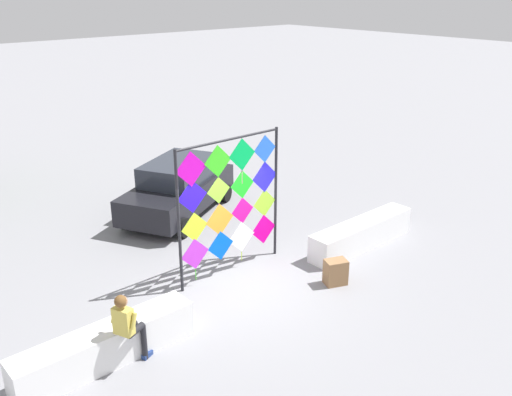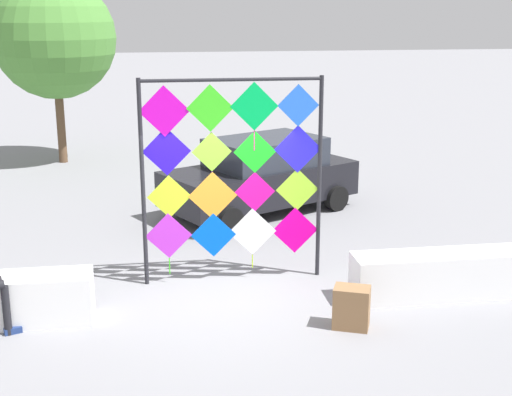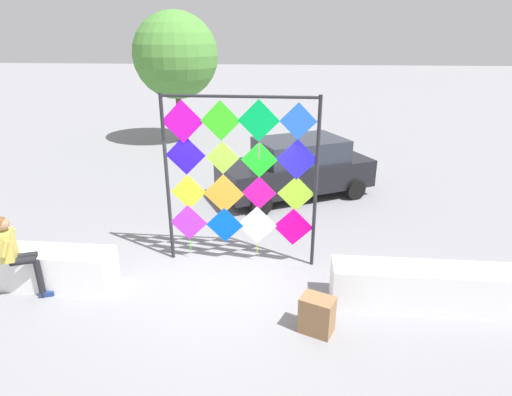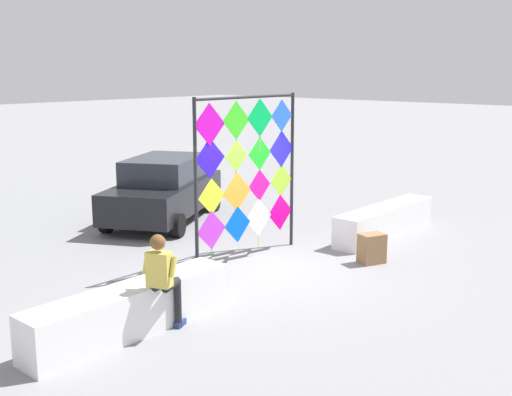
% 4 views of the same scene
% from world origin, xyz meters
% --- Properties ---
extents(ground, '(120.00, 120.00, 0.00)m').
position_xyz_m(ground, '(0.00, 0.00, 0.00)').
color(ground, gray).
extents(plaza_ledge_left, '(3.49, 0.64, 0.73)m').
position_xyz_m(plaza_ledge_left, '(-3.72, -0.41, 0.36)').
color(plaza_ledge_left, white).
rests_on(plaza_ledge_left, ground).
extents(plaza_ledge_right, '(3.49, 0.64, 0.73)m').
position_xyz_m(plaza_ledge_right, '(3.72, -0.41, 0.36)').
color(plaza_ledge_right, white).
rests_on(plaza_ledge_right, ground).
extents(kite_display_rack, '(2.96, 0.09, 3.40)m').
position_xyz_m(kite_display_rack, '(0.24, 0.81, 1.93)').
color(kite_display_rack, '#232328').
rests_on(kite_display_rack, ground).
extents(seated_vendor, '(0.75, 0.61, 1.57)m').
position_xyz_m(seated_vendor, '(-3.43, -0.80, 0.93)').
color(seated_vendor, black).
rests_on(seated_vendor, ground).
extents(parked_car, '(4.63, 3.62, 1.66)m').
position_xyz_m(parked_car, '(1.35, 4.73, 0.84)').
color(parked_car, black).
rests_on(parked_car, ground).
extents(cardboard_box_large, '(0.60, 0.52, 0.61)m').
position_xyz_m(cardboard_box_large, '(1.69, -1.28, 0.31)').
color(cardboard_box_large, olive).
rests_on(cardboard_box_large, ground).
extents(tree_broadleaf, '(3.43, 3.43, 5.29)m').
position_xyz_m(tree_broadleaf, '(-3.58, 10.78, 3.59)').
color(tree_broadleaf, brown).
rests_on(tree_broadleaf, ground).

